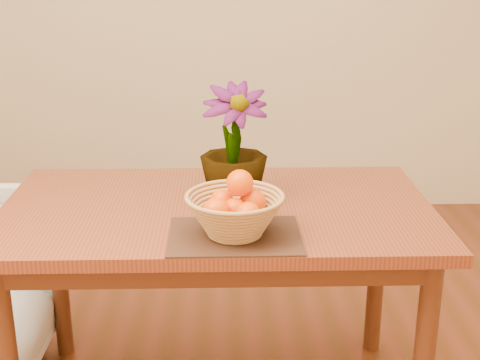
{
  "coord_description": "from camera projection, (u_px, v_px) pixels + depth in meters",
  "views": [
    {
      "loc": [
        0.02,
        -1.73,
        1.53
      ],
      "look_at": [
        0.07,
        0.12,
        0.9
      ],
      "focal_mm": 50.0,
      "sensor_mm": 36.0,
      "label": 1
    }
  ],
  "objects": [
    {
      "name": "potted_plant",
      "position": [
        234.0,
        145.0,
        2.15
      ],
      "size": [
        0.24,
        0.24,
        0.39
      ],
      "primitive_type": "imported",
      "rotation": [
        0.0,
        0.0,
        0.09
      ],
      "color": "#134414",
      "rests_on": "table"
    },
    {
      "name": "orange_pile",
      "position": [
        236.0,
        203.0,
        1.9
      ],
      "size": [
        0.18,
        0.18,
        0.14
      ],
      "rotation": [
        0.0,
        0.0,
        -0.01
      ],
      "color": "#FF6B04",
      "rests_on": "wicker_basket"
    },
    {
      "name": "wicker_basket",
      "position": [
        235.0,
        216.0,
        1.91
      ],
      "size": [
        0.29,
        0.29,
        0.12
      ],
      "color": "tan",
      "rests_on": "placemat"
    },
    {
      "name": "table",
      "position": [
        217.0,
        230.0,
        2.2
      ],
      "size": [
        1.4,
        0.8,
        0.75
      ],
      "color": "brown",
      "rests_on": "floor"
    },
    {
      "name": "placemat",
      "position": [
        235.0,
        236.0,
        1.93
      ],
      "size": [
        0.38,
        0.29,
        0.01
      ],
      "primitive_type": "cube",
      "rotation": [
        0.0,
        0.0,
        0.0
      ],
      "color": "#3B2015",
      "rests_on": "table"
    }
  ]
}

